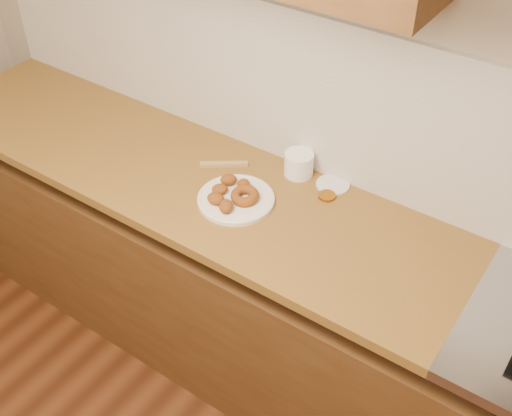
# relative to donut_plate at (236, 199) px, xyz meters

# --- Properties ---
(wall_back) EXTENTS (4.00, 0.02, 2.70)m
(wall_back) POSITION_rel_donut_plate_xyz_m (0.35, 0.34, 0.44)
(wall_back) COLOR tan
(wall_back) RESTS_ON ground
(base_cabinet) EXTENTS (3.60, 0.60, 0.77)m
(base_cabinet) POSITION_rel_donut_plate_xyz_m (0.35, 0.03, -0.52)
(base_cabinet) COLOR #53341A
(base_cabinet) RESTS_ON floor
(butcher_block) EXTENTS (2.30, 0.62, 0.04)m
(butcher_block) POSITION_rel_donut_plate_xyz_m (-0.30, 0.03, -0.03)
(butcher_block) COLOR olive
(butcher_block) RESTS_ON base_cabinet
(backsplash) EXTENTS (3.60, 0.02, 0.60)m
(backsplash) POSITION_rel_donut_plate_xyz_m (0.35, 0.32, 0.29)
(backsplash) COLOR beige
(backsplash) RESTS_ON wall_back
(donut_plate) EXTENTS (0.27, 0.27, 0.02)m
(donut_plate) POSITION_rel_donut_plate_xyz_m (0.00, 0.00, 0.00)
(donut_plate) COLOR white
(donut_plate) RESTS_ON butcher_block
(ring_donut) EXTENTS (0.13, 0.13, 0.05)m
(ring_donut) POSITION_rel_donut_plate_xyz_m (0.03, 0.01, 0.03)
(ring_donut) COLOR brown
(ring_donut) RESTS_ON donut_plate
(fried_dough_chunks) EXTENTS (0.15, 0.21, 0.04)m
(fried_dough_chunks) POSITION_rel_donut_plate_xyz_m (-0.03, -0.01, 0.03)
(fried_dough_chunks) COLOR brown
(fried_dough_chunks) RESTS_ON donut_plate
(plastic_tub) EXTENTS (0.13, 0.13, 0.09)m
(plastic_tub) POSITION_rel_donut_plate_xyz_m (0.10, 0.26, 0.04)
(plastic_tub) COLOR white
(plastic_tub) RESTS_ON butcher_block
(tub_lid) EXTENTS (0.14, 0.14, 0.01)m
(tub_lid) POSITION_rel_donut_plate_xyz_m (0.24, 0.27, -0.00)
(tub_lid) COLOR silver
(tub_lid) RESTS_ON butcher_block
(brass_jar_lid) EXTENTS (0.08, 0.08, 0.01)m
(brass_jar_lid) POSITION_rel_donut_plate_xyz_m (0.25, 0.20, -0.00)
(brass_jar_lid) COLOR #9D5C15
(brass_jar_lid) RESTS_ON butcher_block
(wooden_utensil) EXTENTS (0.16, 0.13, 0.01)m
(wooden_utensil) POSITION_rel_donut_plate_xyz_m (-0.16, 0.14, -0.00)
(wooden_utensil) COLOR #AA824B
(wooden_utensil) RESTS_ON butcher_block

